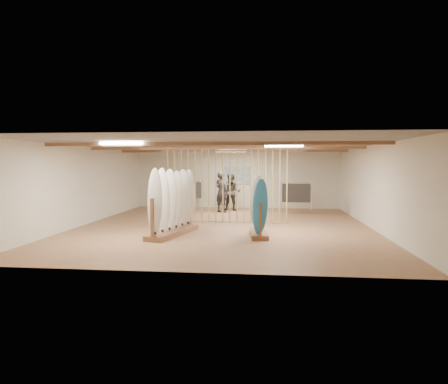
# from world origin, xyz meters

# --- Properties ---
(floor) EXTENTS (12.00, 12.00, 0.00)m
(floor) POSITION_xyz_m (0.00, 0.00, 0.00)
(floor) COLOR #A2724E
(floor) RESTS_ON ground
(ceiling) EXTENTS (12.00, 12.00, 0.00)m
(ceiling) POSITION_xyz_m (0.00, 0.00, 2.80)
(ceiling) COLOR gray
(ceiling) RESTS_ON ground
(wall_back) EXTENTS (12.00, 0.00, 12.00)m
(wall_back) POSITION_xyz_m (0.00, 6.00, 1.40)
(wall_back) COLOR silver
(wall_back) RESTS_ON ground
(wall_front) EXTENTS (12.00, 0.00, 12.00)m
(wall_front) POSITION_xyz_m (0.00, -6.00, 1.40)
(wall_front) COLOR silver
(wall_front) RESTS_ON ground
(wall_left) EXTENTS (0.00, 12.00, 12.00)m
(wall_left) POSITION_xyz_m (-5.00, 0.00, 1.40)
(wall_left) COLOR silver
(wall_left) RESTS_ON ground
(wall_right) EXTENTS (0.00, 12.00, 12.00)m
(wall_right) POSITION_xyz_m (5.00, 0.00, 1.40)
(wall_right) COLOR silver
(wall_right) RESTS_ON ground
(ceiling_slats) EXTENTS (9.50, 6.12, 0.10)m
(ceiling_slats) POSITION_xyz_m (0.00, 0.00, 2.72)
(ceiling_slats) COLOR brown
(ceiling_slats) RESTS_ON ground
(light_panels) EXTENTS (1.20, 0.35, 0.06)m
(light_panels) POSITION_xyz_m (0.00, 0.00, 2.74)
(light_panels) COLOR white
(light_panels) RESTS_ON ground
(bamboo_partition) EXTENTS (4.45, 0.05, 2.78)m
(bamboo_partition) POSITION_xyz_m (0.00, 0.80, 1.40)
(bamboo_partition) COLOR tan
(bamboo_partition) RESTS_ON ground
(poster) EXTENTS (1.40, 0.03, 0.90)m
(poster) POSITION_xyz_m (0.00, 5.98, 1.60)
(poster) COLOR #326AAF
(poster) RESTS_ON ground
(rack_left) EXTENTS (1.17, 2.60, 2.04)m
(rack_left) POSITION_xyz_m (-1.37, -1.88, 0.70)
(rack_left) COLOR brown
(rack_left) RESTS_ON floor
(rack_right) EXTENTS (0.62, 1.58, 1.79)m
(rack_right) POSITION_xyz_m (1.25, -1.79, 0.60)
(rack_right) COLOR brown
(rack_right) RESTS_ON floor
(clothing_rack_a) EXTENTS (1.24, 0.67, 1.38)m
(clothing_rack_a) POSITION_xyz_m (-2.30, 5.40, 0.90)
(clothing_rack_a) COLOR silver
(clothing_rack_a) RESTS_ON floor
(clothing_rack_b) EXTENTS (1.31, 0.38, 1.40)m
(clothing_rack_b) POSITION_xyz_m (2.75, 3.86, 0.91)
(clothing_rack_b) COLOR silver
(clothing_rack_b) RESTS_ON floor
(shopper_a) EXTENTS (0.92, 0.86, 2.10)m
(shopper_a) POSITION_xyz_m (-0.56, 4.05, 1.05)
(shopper_a) COLOR #25232A
(shopper_a) RESTS_ON floor
(shopper_b) EXTENTS (1.00, 0.80, 1.98)m
(shopper_b) POSITION_xyz_m (-0.14, 4.58, 0.99)
(shopper_b) COLOR #302C25
(shopper_b) RESTS_ON floor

